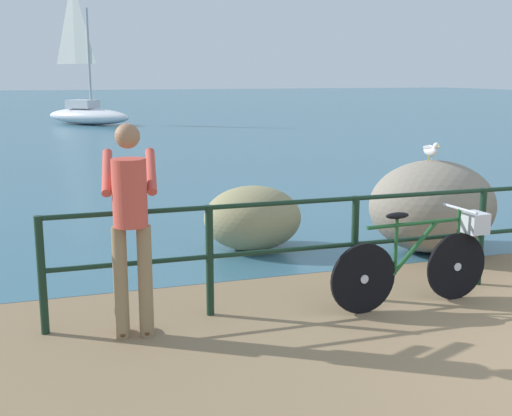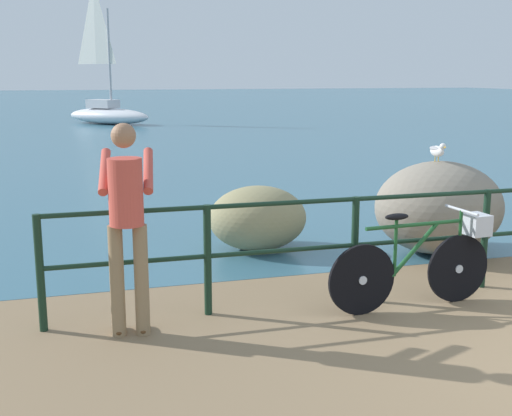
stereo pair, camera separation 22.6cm
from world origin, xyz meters
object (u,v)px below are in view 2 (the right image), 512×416
breakwater_boulder_main (439,207)px  person_at_railing (127,220)px  breakwater_boulder_left (258,218)px  sailboat (107,108)px  bicycle (426,258)px  seagull (437,150)px

breakwater_boulder_main → person_at_railing: bearing=-157.6°
breakwater_boulder_main → breakwater_boulder_left: bearing=160.4°
sailboat → bicycle: bearing=-40.0°
breakwater_boulder_main → seagull: size_ratio=4.72×
person_at_railing → breakwater_boulder_left: (1.78, 2.34, -0.59)m
seagull → sailboat: bearing=-173.1°
person_at_railing → breakwater_boulder_main: bearing=-59.9°
breakwater_boulder_left → sailboat: bearing=91.5°
breakwater_boulder_left → breakwater_boulder_main: bearing=-19.6°
breakwater_boulder_main → sailboat: (-2.65, 22.78, 0.14)m
seagull → breakwater_boulder_left: bearing=-109.8°
breakwater_boulder_main → breakwater_boulder_left: 2.22m
breakwater_boulder_left → seagull: size_ratio=3.65×
bicycle → seagull: (1.07, 1.66, 0.80)m
person_at_railing → breakwater_boulder_main: size_ratio=1.12×
breakwater_boulder_left → sailboat: (-0.57, 22.04, 0.31)m
seagull → sailboat: (-2.59, 22.78, -0.56)m
sailboat → person_at_railing: bearing=-46.4°
bicycle → breakwater_boulder_main: size_ratio=1.07×
bicycle → seagull: bearing=53.1°
breakwater_boulder_main → breakwater_boulder_left: size_ratio=1.29×
bicycle → sailboat: sailboat is taller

